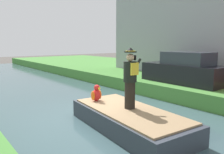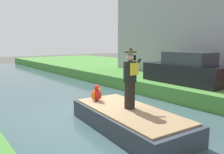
{
  "view_description": "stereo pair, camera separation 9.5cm",
  "coord_description": "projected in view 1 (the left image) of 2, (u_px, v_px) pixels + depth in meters",
  "views": [
    {
      "loc": [
        -4.46,
        -6.24,
        2.7
      ],
      "look_at": [
        -0.04,
        -0.75,
        1.61
      ],
      "focal_mm": 35.74,
      "sensor_mm": 36.0,
      "label": 1
    },
    {
      "loc": [
        -4.39,
        -6.3,
        2.7
      ],
      "look_at": [
        -0.04,
        -0.75,
        1.61
      ],
      "focal_mm": 35.74,
      "sensor_mm": 36.0,
      "label": 2
    }
  ],
  "objects": [
    {
      "name": "parrot_plush",
      "position": [
        96.0,
        94.0,
        7.66
      ],
      "size": [
        0.36,
        0.34,
        0.57
      ],
      "color": "red",
      "rests_on": "boat"
    },
    {
      "name": "parked_car_dark",
      "position": [
        184.0,
        70.0,
        10.85
      ],
      "size": [
        1.8,
        4.04,
        1.5
      ],
      "color": "black",
      "rests_on": "grass_bank_far"
    },
    {
      "name": "boat",
      "position": [
        129.0,
        119.0,
        6.75
      ],
      "size": [
        2.21,
        4.36,
        0.61
      ],
      "color": "#333842",
      "rests_on": "canal_water"
    },
    {
      "name": "canal_water",
      "position": [
        100.0,
        117.0,
        7.97
      ],
      "size": [
        6.9,
        48.0,
        0.1
      ],
      "primitive_type": "cube",
      "color": "#3D565B",
      "rests_on": "ground"
    },
    {
      "name": "ground_plane",
      "position": [
        100.0,
        119.0,
        7.98
      ],
      "size": [
        80.0,
        80.0,
        0.0
      ],
      "primitive_type": "plane",
      "color": "#4C4742"
    },
    {
      "name": "person_pirate",
      "position": [
        130.0,
        78.0,
        6.69
      ],
      "size": [
        0.61,
        0.42,
        1.85
      ],
      "rotation": [
        0.0,
        0.0,
        -0.17
      ],
      "color": "black",
      "rests_on": "boat"
    },
    {
      "name": "grass_bank_far",
      "position": [
        218.0,
        82.0,
        13.36
      ],
      "size": [
        10.63,
        48.0,
        0.76
      ],
      "primitive_type": "cube",
      "color": "#478438",
      "rests_on": "ground"
    }
  ]
}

